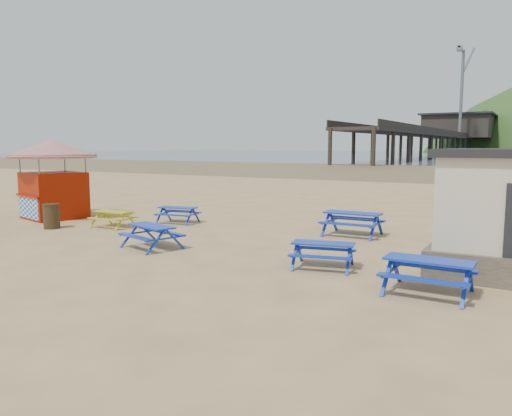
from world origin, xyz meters
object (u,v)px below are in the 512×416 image
Objects in this scene: ice_cream_kiosk at (53,169)px; litter_bin at (52,216)px; picnic_table_blue_a at (178,215)px; picnic_table_yellow at (113,219)px; picnic_table_blue_b at (352,224)px.

litter_bin is at bearing -26.14° from ice_cream_kiosk.
ice_cream_kiosk reaches higher than litter_bin.
picnic_table_blue_a is 1.85× the size of litter_bin.
litter_bin is at bearing -144.52° from picnic_table_yellow.
litter_bin is (-3.38, -3.60, 0.16)m from picnic_table_blue_a.
picnic_table_yellow is 4.59m from ice_cream_kiosk.
picnic_table_blue_a is 0.89× the size of picnic_table_blue_b.
picnic_table_blue_a is at bearing 30.70° from ice_cream_kiosk.
picnic_table_blue_b is 2.09× the size of litter_bin.
litter_bin reaches higher than picnic_table_blue_b.
picnic_table_blue_a is 4.95m from litter_bin.
ice_cream_kiosk is 4.89× the size of litter_bin.
picnic_table_blue_b is at bearing 16.72° from picnic_table_yellow.
picnic_table_blue_a is 0.38× the size of ice_cream_kiosk.
litter_bin reaches higher than picnic_table_blue_a.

